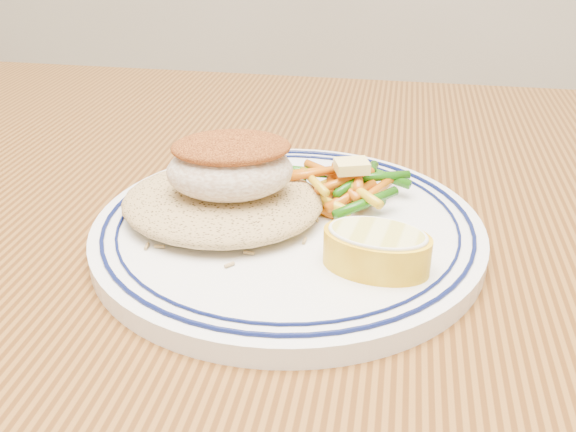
% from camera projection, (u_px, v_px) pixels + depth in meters
% --- Properties ---
extents(dining_table, '(1.50, 0.90, 0.75)m').
position_uv_depth(dining_table, '(337.00, 365.00, 0.50)').
color(dining_table, '#512D10').
rests_on(dining_table, ground).
extents(plate, '(0.28, 0.28, 0.02)m').
position_uv_depth(plate, '(288.00, 229.00, 0.47)').
color(plate, white).
rests_on(plate, dining_table).
extents(rice_pilaf, '(0.15, 0.13, 0.03)m').
position_uv_depth(rice_pilaf, '(222.00, 198.00, 0.47)').
color(rice_pilaf, '#A78853').
rests_on(rice_pilaf, plate).
extents(fish_fillet, '(0.10, 0.08, 0.04)m').
position_uv_depth(fish_fillet, '(230.00, 165.00, 0.45)').
color(fish_fillet, beige).
rests_on(fish_fillet, rice_pilaf).
extents(vegetable_pile, '(0.11, 0.10, 0.03)m').
position_uv_depth(vegetable_pile, '(342.00, 186.00, 0.49)').
color(vegetable_pile, '#BD5709').
rests_on(vegetable_pile, plate).
extents(butter_pat, '(0.03, 0.03, 0.01)m').
position_uv_depth(butter_pat, '(352.00, 166.00, 0.48)').
color(butter_pat, '#FFE67C').
rests_on(butter_pat, vegetable_pile).
extents(lemon_wedge, '(0.08, 0.07, 0.03)m').
position_uv_depth(lemon_wedge, '(377.00, 248.00, 0.40)').
color(lemon_wedge, yellow).
rests_on(lemon_wedge, plate).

